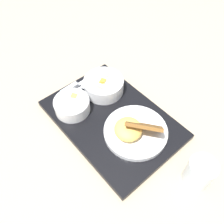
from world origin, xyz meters
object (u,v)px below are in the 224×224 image
Objects in this scene: bowl_salad at (104,85)px; spoon at (83,87)px; bowl_soup at (72,105)px; glass_water at (199,174)px; knife at (73,87)px; plate_main at (134,130)px.

bowl_salad reaches higher than spoon.
glass_water reaches higher than bowl_soup.
glass_water is (0.42, 0.13, -0.00)m from bowl_soup.
glass_water is at bearing -85.46° from knife.
bowl_salad is 1.18× the size of bowl_soup.
bowl_salad is 0.94× the size of spoon.
bowl_soup is at bearing -127.97° from knife.
bowl_salad is 1.51× the size of glass_water.
spoon is 1.62× the size of glass_water.
spoon is at bearing 124.46° from bowl_soup.
knife is 1.16× the size of spoon.
plate_main is (0.20, 0.09, -0.01)m from bowl_soup.
glass_water is (0.42, -0.01, -0.01)m from bowl_salad.
bowl_soup is 0.68× the size of knife.
knife is at bearing -173.05° from plate_main.
glass_water is (0.50, 0.07, 0.01)m from knife.
bowl_salad is at bearing 90.38° from bowl_soup.
knife is at bearing -135.06° from bowl_salad.
bowl_salad reaches higher than bowl_soup.
plate_main is at bearing -87.48° from spoon.
glass_water reaches higher than knife.
bowl_salad is at bearing 178.65° from glass_water.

